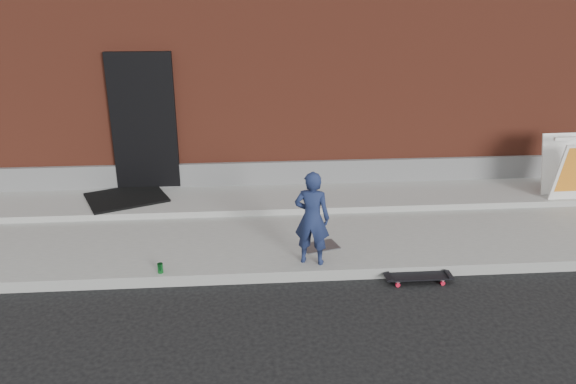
{
  "coord_description": "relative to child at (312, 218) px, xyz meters",
  "views": [
    {
      "loc": [
        -0.93,
        -6.2,
        3.6
      ],
      "look_at": [
        -0.39,
        0.8,
        0.92
      ],
      "focal_mm": 35.0,
      "sensor_mm": 36.0,
      "label": 1
    }
  ],
  "objects": [
    {
      "name": "ground",
      "position": [
        0.13,
        -0.24,
        -0.77
      ],
      "size": [
        80.0,
        80.0,
        0.0
      ],
      "primitive_type": "plane",
      "color": "black",
      "rests_on": "ground"
    },
    {
      "name": "sidewalk",
      "position": [
        0.13,
        1.26,
        -0.7
      ],
      "size": [
        20.0,
        3.0,
        0.15
      ],
      "primitive_type": "cube",
      "color": "gray",
      "rests_on": "ground"
    },
    {
      "name": "doormat",
      "position": [
        -2.77,
        2.22,
        -0.5
      ],
      "size": [
        1.47,
        1.36,
        0.03
      ],
      "primitive_type": "cube",
      "rotation": [
        0.0,
        0.0,
        0.41
      ],
      "color": "black",
      "rests_on": "apron"
    },
    {
      "name": "child",
      "position": [
        0.0,
        0.0,
        0.0
      ],
      "size": [
        0.52,
        0.41,
        1.24
      ],
      "primitive_type": "imported",
      "rotation": [
        0.0,
        0.0,
        2.85
      ],
      "color": "#1A2449",
      "rests_on": "sidewalk"
    },
    {
      "name": "skateboard",
      "position": [
        1.32,
        -0.36,
        -0.69
      ],
      "size": [
        0.83,
        0.21,
        0.09
      ],
      "color": "red",
      "rests_on": "ground"
    },
    {
      "name": "pizza_sign",
      "position": [
        4.34,
        1.73,
        -0.01
      ],
      "size": [
        0.63,
        0.73,
        1.01
      ],
      "color": "white",
      "rests_on": "apron"
    },
    {
      "name": "soda_can",
      "position": [
        -1.92,
        -0.14,
        -0.56
      ],
      "size": [
        0.09,
        0.09,
        0.13
      ],
      "primitive_type": "cylinder",
      "rotation": [
        0.0,
        0.0,
        -0.29
      ],
      "color": "#197D2E",
      "rests_on": "sidewalk"
    },
    {
      "name": "building",
      "position": [
        0.13,
        6.75,
        1.73
      ],
      "size": [
        20.0,
        8.1,
        5.0
      ],
      "color": "maroon",
      "rests_on": "ground"
    },
    {
      "name": "utility_plate",
      "position": [
        0.17,
        0.43,
        -0.61
      ],
      "size": [
        0.55,
        0.43,
        0.01
      ],
      "primitive_type": "cube",
      "rotation": [
        0.0,
        0.0,
        0.28
      ],
      "color": "#515256",
      "rests_on": "sidewalk"
    },
    {
      "name": "apron",
      "position": [
        0.13,
        2.16,
        -0.57
      ],
      "size": [
        20.0,
        1.2,
        0.1
      ],
      "primitive_type": "cube",
      "color": "gray",
      "rests_on": "sidewalk"
    }
  ]
}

